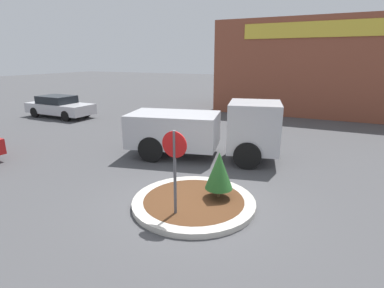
% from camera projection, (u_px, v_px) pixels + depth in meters
% --- Properties ---
extents(ground_plane, '(120.00, 120.00, 0.00)m').
position_uv_depth(ground_plane, '(194.00, 204.00, 7.84)').
color(ground_plane, '#474749').
extents(traffic_island, '(3.20, 3.20, 0.14)m').
position_uv_depth(traffic_island, '(194.00, 202.00, 7.82)').
color(traffic_island, '#BCB7AD').
rests_on(traffic_island, ground_plane).
extents(stop_sign, '(0.61, 0.07, 2.16)m').
position_uv_depth(stop_sign, '(175.00, 160.00, 6.76)').
color(stop_sign, '#4C4C51').
rests_on(stop_sign, ground_plane).
extents(island_shrub, '(0.73, 0.73, 1.25)m').
position_uv_depth(island_shrub, '(219.00, 171.00, 7.72)').
color(island_shrub, brown).
rests_on(island_shrub, traffic_island).
extents(utility_truck, '(5.90, 3.16, 2.18)m').
position_uv_depth(utility_truck, '(206.00, 129.00, 11.25)').
color(utility_truck, '#B2B2B7').
rests_on(utility_truck, ground_plane).
extents(storefront_building, '(13.85, 6.07, 6.11)m').
position_uv_depth(storefront_building, '(324.00, 68.00, 20.45)').
color(storefront_building, brown).
rests_on(storefront_building, ground_plane).
extents(parked_sedan_silver, '(4.58, 1.92, 1.37)m').
position_uv_depth(parked_sedan_silver, '(59.00, 106.00, 19.21)').
color(parked_sedan_silver, '#B7B7BC').
rests_on(parked_sedan_silver, ground_plane).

